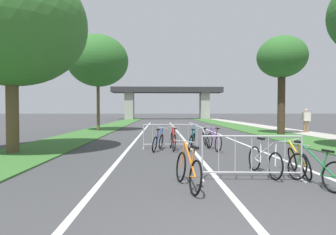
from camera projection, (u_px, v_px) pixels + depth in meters
name	position (u px, v px, depth m)	size (l,w,h in m)	color
grass_verge_left	(109.00, 127.00, 26.91)	(2.95, 60.05, 0.05)	#386B2D
grass_verge_right	(237.00, 127.00, 27.28)	(2.95, 60.05, 0.05)	#386B2D
sidewalk_path_right	(261.00, 126.00, 27.36)	(2.06, 60.05, 0.08)	#ADA89E
lane_stripe_center	(178.00, 133.00, 19.91)	(0.14, 34.74, 0.01)	silver
lane_stripe_right_lane	(215.00, 133.00, 19.99)	(0.14, 34.74, 0.01)	silver
lane_stripe_left_lane	(142.00, 133.00, 19.83)	(0.14, 34.74, 0.01)	silver
overpass_bridge	(167.00, 95.00, 52.03)	(21.07, 3.81, 6.12)	#2D2D30
tree_left_cypress_far	(11.00, 23.00, 10.13)	(5.56, 5.56, 7.28)	brown
tree_left_oak_mid	(98.00, 61.00, 21.42)	(4.80, 4.80, 7.64)	brown
tree_right_pine_far	(282.00, 58.00, 18.05)	(3.24, 3.24, 6.61)	#3D2D1E
crowd_barrier_nearest	(252.00, 158.00, 6.30)	(2.38, 0.58, 1.05)	#ADADB2
crowd_barrier_second	(170.00, 136.00, 11.61)	(2.36, 0.44, 1.05)	#ADADB2
bicycle_teal_0	(192.00, 141.00, 11.25)	(0.69, 1.63, 1.01)	black
bicycle_yellow_1	(298.00, 161.00, 6.80)	(0.50, 1.73, 0.90)	black
bicycle_blue_2	(158.00, 142.00, 11.02)	(0.68, 1.65, 0.94)	black
bicycle_white_3	(264.00, 160.00, 6.83)	(0.49, 1.69, 0.93)	black
bicycle_orange_4	(188.00, 170.00, 5.66)	(0.48, 1.72, 0.97)	black
bicycle_red_5	(173.00, 141.00, 11.21)	(0.46, 1.77, 0.96)	black
bicycle_silver_6	(206.00, 139.00, 12.21)	(0.55, 1.61, 0.89)	black
bicycle_green_7	(315.00, 169.00, 5.83)	(0.52, 1.66, 0.88)	black
bicycle_purple_8	(214.00, 141.00, 11.07)	(0.47, 1.69, 0.96)	black
pedestrian_with_backpack	(306.00, 118.00, 19.53)	(0.62, 0.41, 1.78)	olive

